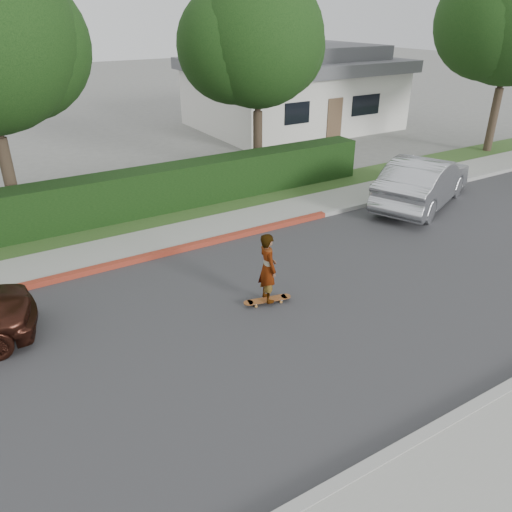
% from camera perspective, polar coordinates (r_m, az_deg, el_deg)
% --- Properties ---
extents(ground, '(120.00, 120.00, 0.00)m').
position_cam_1_polar(ground, '(13.00, 15.36, -2.29)').
color(ground, slate).
rests_on(ground, ground).
extents(road, '(60.00, 8.00, 0.01)m').
position_cam_1_polar(road, '(13.00, 15.37, -2.27)').
color(road, '#2D2D30').
rests_on(road, ground).
extents(curb_far, '(60.00, 0.20, 0.15)m').
position_cam_1_polar(curb_far, '(15.72, 4.82, 4.06)').
color(curb_far, '#9E9E99').
rests_on(curb_far, ground).
extents(curb_red_section, '(12.00, 0.21, 0.15)m').
position_cam_1_polar(curb_red_section, '(13.64, -12.53, -0.16)').
color(curb_red_section, '#973321').
rests_on(curb_red_section, ground).
extents(sidewalk_far, '(60.00, 1.60, 0.12)m').
position_cam_1_polar(sidewalk_far, '(16.41, 2.99, 5.04)').
color(sidewalk_far, gray).
rests_on(sidewalk_far, ground).
extents(planting_strip, '(60.00, 1.60, 0.10)m').
position_cam_1_polar(planting_strip, '(17.67, 0.08, 6.64)').
color(planting_strip, '#2D4C1E').
rests_on(planting_strip, ground).
extents(hedge, '(15.00, 1.00, 1.50)m').
position_cam_1_polar(hedge, '(16.71, -9.92, 7.59)').
color(hedge, black).
rests_on(hedge, ground).
extents(tree_center, '(5.66, 4.84, 7.44)m').
position_cam_1_polar(tree_center, '(19.64, -0.14, 23.14)').
color(tree_center, '#33261C').
rests_on(tree_center, ground).
extents(tree_right, '(6.32, 5.60, 8.56)m').
position_cam_1_polar(tree_right, '(25.50, 27.01, 22.97)').
color(tree_right, '#33261C').
rests_on(tree_right, ground).
extents(house, '(10.60, 8.60, 4.30)m').
position_cam_1_polar(house, '(29.14, 4.17, 18.63)').
color(house, beige).
rests_on(house, ground).
extents(skateboard, '(1.14, 0.47, 0.10)m').
position_cam_1_polar(skateboard, '(11.39, 1.31, -5.03)').
color(skateboard, '#AF7130').
rests_on(skateboard, ground).
extents(skateboarder, '(0.47, 0.64, 1.62)m').
position_cam_1_polar(skateboarder, '(10.98, 1.35, -1.34)').
color(skateboarder, white).
rests_on(skateboarder, skateboard).
extents(car_silver, '(5.33, 3.63, 1.66)m').
position_cam_1_polar(car_silver, '(17.85, 18.55, 8.11)').
color(car_silver, '#ADAFB4').
rests_on(car_silver, ground).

